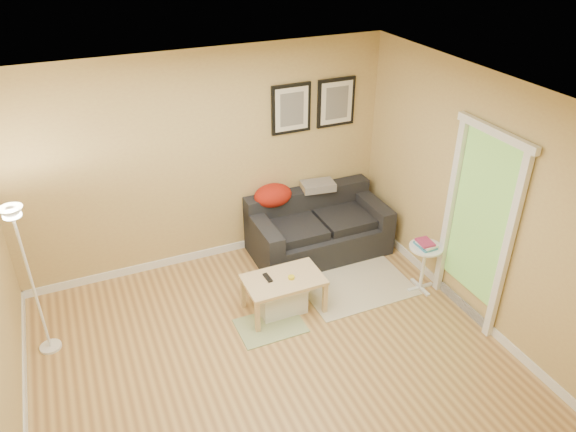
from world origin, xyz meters
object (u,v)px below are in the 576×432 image
object	(u,v)px
book_stack	(426,244)
floor_lamp	(33,287)
coffee_table	(284,294)
storage_bin	(281,298)
sofa	(319,226)
side_table	(423,268)

from	to	relation	value
book_stack	floor_lamp	size ratio (longest dim) A/B	0.14
coffee_table	storage_bin	size ratio (longest dim) A/B	1.62
sofa	floor_lamp	distance (m)	3.34
coffee_table	book_stack	size ratio (longest dim) A/B	3.72
coffee_table	storage_bin	xyz separation A→B (m)	(-0.03, 0.02, -0.05)
storage_bin	side_table	distance (m)	1.68
sofa	book_stack	bearing A→B (deg)	-57.81
side_table	floor_lamp	world-z (taller)	floor_lamp
storage_bin	book_stack	xyz separation A→B (m)	(1.64, -0.30, 0.46)
sofa	storage_bin	xyz separation A→B (m)	(-0.90, -0.88, -0.21)
sofa	coffee_table	xyz separation A→B (m)	(-0.87, -0.89, -0.16)
sofa	book_stack	xyz separation A→B (m)	(0.74, -1.17, 0.24)
storage_bin	book_stack	size ratio (longest dim) A/B	2.29
sofa	floor_lamp	size ratio (longest dim) A/B	1.04
sofa	storage_bin	size ratio (longest dim) A/B	3.26
side_table	book_stack	distance (m)	0.33
sofa	side_table	xyz separation A→B (m)	(0.75, -1.18, -0.08)
side_table	floor_lamp	distance (m)	4.11
sofa	book_stack	world-z (taller)	sofa
storage_bin	book_stack	world-z (taller)	book_stack
coffee_table	side_table	size ratio (longest dim) A/B	1.46
sofa	storage_bin	world-z (taller)	sofa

